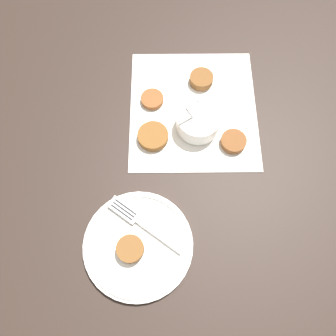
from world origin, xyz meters
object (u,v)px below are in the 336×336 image
fork (138,220)px  fritter_on_plate (130,249)px  sauce_bowl (198,122)px  serving_plate (138,245)px

fork → fritter_on_plate: bearing=167.2°
sauce_bowl → fritter_on_plate: 0.33m
serving_plate → fork: (0.05, 0.00, 0.01)m
serving_plate → fritter_on_plate: (-0.01, 0.01, 0.02)m
serving_plate → fork: fork is taller
serving_plate → fork: bearing=0.8°
fritter_on_plate → sauce_bowl: bearing=-28.0°
serving_plate → fritter_on_plate: size_ratio=4.07×
fritter_on_plate → fork: 0.06m
sauce_bowl → fork: (-0.23, 0.14, -0.00)m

